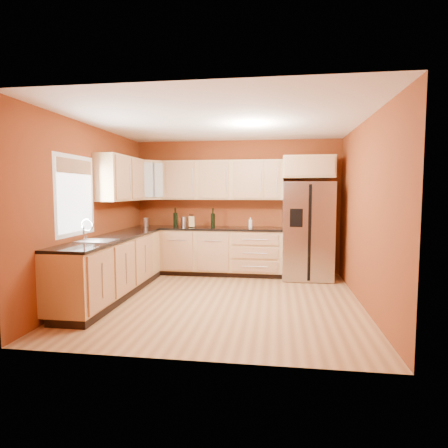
% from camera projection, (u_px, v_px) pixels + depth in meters
% --- Properties ---
extents(floor, '(4.00, 4.00, 0.00)m').
position_uv_depth(floor, '(222.00, 300.00, 5.53)').
color(floor, '#9D683D').
rests_on(floor, ground).
extents(ceiling, '(4.00, 4.00, 0.00)m').
position_uv_depth(ceiling, '(222.00, 121.00, 5.31)').
color(ceiling, white).
rests_on(ceiling, wall_back).
extents(wall_back, '(4.00, 0.04, 2.60)m').
position_uv_depth(wall_back, '(237.00, 207.00, 7.39)').
color(wall_back, maroon).
rests_on(wall_back, floor).
extents(wall_front, '(4.00, 0.04, 2.60)m').
position_uv_depth(wall_front, '(190.00, 225.00, 3.45)').
color(wall_front, maroon).
rests_on(wall_front, floor).
extents(wall_left, '(0.04, 4.00, 2.60)m').
position_uv_depth(wall_left, '(92.00, 212.00, 5.70)').
color(wall_left, maroon).
rests_on(wall_left, floor).
extents(wall_right, '(0.04, 4.00, 2.60)m').
position_uv_depth(wall_right, '(366.00, 214.00, 5.14)').
color(wall_right, maroon).
rests_on(wall_right, floor).
extents(base_cabinets_back, '(2.90, 0.60, 0.88)m').
position_uv_depth(base_cabinets_back, '(207.00, 252.00, 7.25)').
color(base_cabinets_back, tan).
rests_on(base_cabinets_back, floor).
extents(base_cabinets_left, '(0.60, 2.80, 0.88)m').
position_uv_depth(base_cabinets_left, '(112.00, 268.00, 5.73)').
color(base_cabinets_left, tan).
rests_on(base_cabinets_left, floor).
extents(countertop_back, '(2.90, 0.62, 0.04)m').
position_uv_depth(countertop_back, '(206.00, 228.00, 7.20)').
color(countertop_back, black).
rests_on(countertop_back, base_cabinets_back).
extents(countertop_left, '(0.62, 2.80, 0.04)m').
position_uv_depth(countertop_left, '(112.00, 238.00, 5.69)').
color(countertop_left, black).
rests_on(countertop_left, base_cabinets_left).
extents(upper_cabinets_back, '(2.30, 0.33, 0.75)m').
position_uv_depth(upper_cabinets_back, '(223.00, 180.00, 7.22)').
color(upper_cabinets_back, tan).
rests_on(upper_cabinets_back, wall_back).
extents(upper_cabinets_left, '(0.33, 1.35, 0.75)m').
position_uv_depth(upper_cabinets_left, '(121.00, 179.00, 6.35)').
color(upper_cabinets_left, tan).
rests_on(upper_cabinets_left, wall_left).
extents(corner_upper_cabinet, '(0.67, 0.67, 0.75)m').
position_uv_depth(corner_upper_cabinet, '(149.00, 180.00, 7.26)').
color(corner_upper_cabinet, tan).
rests_on(corner_upper_cabinet, wall_back).
extents(over_fridge_cabinet, '(0.92, 0.60, 0.40)m').
position_uv_depth(over_fridge_cabinet, '(308.00, 167.00, 6.84)').
color(over_fridge_cabinet, tan).
rests_on(over_fridge_cabinet, wall_back).
extents(refrigerator, '(0.90, 0.75, 1.78)m').
position_uv_depth(refrigerator, '(307.00, 231.00, 6.87)').
color(refrigerator, silver).
rests_on(refrigerator, floor).
extents(window, '(0.03, 0.90, 1.00)m').
position_uv_depth(window, '(76.00, 196.00, 5.18)').
color(window, white).
rests_on(window, wall_left).
extents(sink_faucet, '(0.50, 0.42, 0.30)m').
position_uv_depth(sink_faucet, '(96.00, 230.00, 5.18)').
color(sink_faucet, silver).
rests_on(sink_faucet, countertop_left).
extents(canister_left, '(0.14, 0.14, 0.20)m').
position_uv_depth(canister_left, '(184.00, 222.00, 7.30)').
color(canister_left, silver).
rests_on(canister_left, countertop_back).
extents(canister_right, '(0.11, 0.11, 0.17)m').
position_uv_depth(canister_right, '(146.00, 222.00, 7.35)').
color(canister_right, silver).
rests_on(canister_right, countertop_back).
extents(wine_bottle_a, '(0.11, 0.11, 0.37)m').
position_uv_depth(wine_bottle_a, '(175.00, 217.00, 7.32)').
color(wine_bottle_a, black).
rests_on(wine_bottle_a, countertop_back).
extents(wine_bottle_b, '(0.11, 0.11, 0.37)m').
position_uv_depth(wine_bottle_b, '(213.00, 218.00, 7.18)').
color(wine_bottle_b, black).
rests_on(wine_bottle_b, countertop_back).
extents(knife_block, '(0.13, 0.12, 0.21)m').
position_uv_depth(knife_block, '(191.00, 222.00, 7.20)').
color(knife_block, tan).
rests_on(knife_block, countertop_back).
extents(soap_dispenser, '(0.09, 0.09, 0.19)m').
position_uv_depth(soap_dispenser, '(250.00, 223.00, 7.10)').
color(soap_dispenser, white).
rests_on(soap_dispenser, countertop_back).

